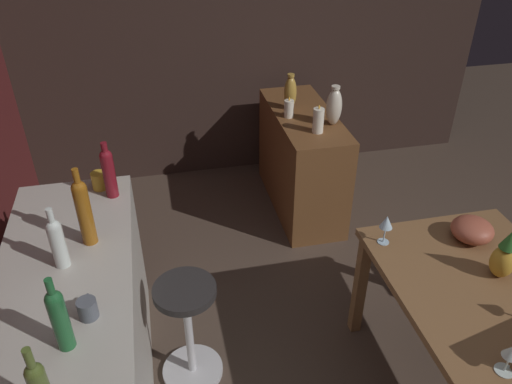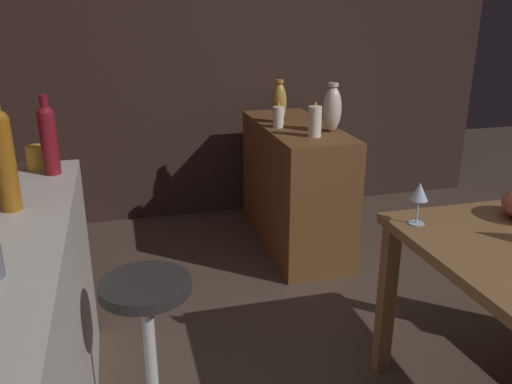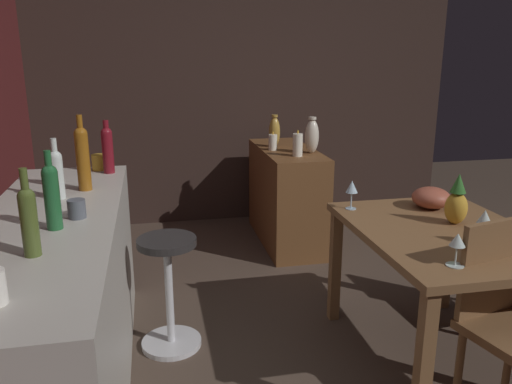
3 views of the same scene
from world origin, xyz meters
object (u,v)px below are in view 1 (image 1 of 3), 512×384
(wine_bottle_green, at_px, (59,317))
(vase_ceramic_ivory, at_px, (334,106))
(fruit_bowl, at_px, (472,230))
(wine_bottle_amber, at_px, (84,210))
(wine_bottle_clear, at_px, (57,241))
(pillar_candle_short, at_px, (289,109))
(wine_glass_left, at_px, (386,223))
(dining_table, at_px, (484,305))
(pillar_candle_tall, at_px, (318,121))
(wine_bottle_ruby, at_px, (109,171))
(wine_glass_center, at_px, (511,353))
(cup_slate, at_px, (88,308))
(cup_mustard, at_px, (99,180))
(bar_stool, at_px, (189,330))
(pineapple_centerpiece, at_px, (504,257))
(vase_brass, at_px, (290,92))
(sideboard_cabinet, at_px, (302,161))

(wine_bottle_green, height_order, vase_ceramic_ivory, wine_bottle_green)
(fruit_bowl, bearing_deg, wine_bottle_amber, 84.15)
(wine_bottle_clear, bearing_deg, pillar_candle_short, -44.96)
(wine_glass_left, xyz_separation_m, vase_ceramic_ivory, (1.24, -0.16, 0.09))
(dining_table, relative_size, pillar_candle_tall, 5.70)
(wine_bottle_clear, bearing_deg, wine_bottle_ruby, -21.53)
(wine_glass_center, height_order, cup_slate, cup_slate)
(wine_bottle_clear, relative_size, pillar_candle_short, 1.96)
(wine_glass_center, relative_size, cup_mustard, 1.23)
(wine_bottle_green, xyz_separation_m, cup_slate, (0.13, -0.07, -0.11))
(pillar_candle_tall, bearing_deg, wine_glass_left, 179.45)
(cup_mustard, xyz_separation_m, vase_ceramic_ivory, (0.64, -1.58, 0.01))
(bar_stool, relative_size, wine_bottle_green, 1.95)
(wine_glass_center, height_order, pineapple_centerpiece, pineapple_centerpiece)
(wine_glass_left, relative_size, pineapple_centerpiece, 0.62)
(wine_bottle_clear, bearing_deg, fruit_bowl, -91.50)
(dining_table, bearing_deg, wine_glass_center, 153.29)
(wine_glass_left, xyz_separation_m, wine_bottle_green, (-0.49, 1.51, 0.19))
(fruit_bowl, bearing_deg, wine_bottle_clear, 88.50)
(wine_bottle_green, distance_m, vase_brass, 2.52)
(dining_table, bearing_deg, vase_ceramic_ivory, 6.09)
(wine_glass_center, xyz_separation_m, wine_bottle_green, (0.35, 1.63, 0.21))
(wine_glass_center, distance_m, pineapple_centerpiece, 0.58)
(wine_bottle_clear, distance_m, cup_slate, 0.38)
(wine_glass_left, height_order, vase_ceramic_ivory, vase_ceramic_ivory)
(wine_bottle_clear, height_order, pillar_candle_short, wine_bottle_clear)
(wine_glass_left, bearing_deg, sideboard_cabinet, -0.47)
(fruit_bowl, bearing_deg, pillar_candle_tall, 20.16)
(fruit_bowl, xyz_separation_m, pillar_candle_short, (1.50, 0.58, 0.08))
(cup_mustard, bearing_deg, pillar_candle_short, -57.45)
(cup_slate, relative_size, pillar_candle_tall, 0.56)
(bar_stool, distance_m, wine_bottle_ruby, 0.93)
(dining_table, xyz_separation_m, wine_glass_left, (0.43, 0.33, 0.22))
(pineapple_centerpiece, height_order, wine_bottle_clear, wine_bottle_clear)
(wine_bottle_clear, bearing_deg, bar_stool, -89.48)
(wine_glass_center, height_order, wine_bottle_clear, wine_bottle_clear)
(sideboard_cabinet, relative_size, wine_glass_left, 6.61)
(vase_ceramic_ivory, bearing_deg, cup_mustard, 112.14)
(wine_glass_center, bearing_deg, wine_glass_left, 8.56)
(wine_glass_center, bearing_deg, vase_ceramic_ivory, -0.78)
(cup_slate, bearing_deg, dining_table, -92.36)
(pillar_candle_tall, xyz_separation_m, vase_ceramic_ivory, (0.09, -0.14, 0.05))
(pineapple_centerpiece, height_order, cup_mustard, pineapple_centerpiece)
(cup_mustard, height_order, pillar_candle_short, cup_mustard)
(cup_slate, bearing_deg, pineapple_centerpiece, -89.74)
(dining_table, relative_size, wine_bottle_ruby, 3.61)
(dining_table, distance_m, cup_slate, 1.80)
(vase_brass, bearing_deg, fruit_bowl, -162.19)
(pineapple_centerpiece, relative_size, pillar_candle_tall, 1.33)
(dining_table, xyz_separation_m, cup_mustard, (1.03, 1.76, 0.30))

